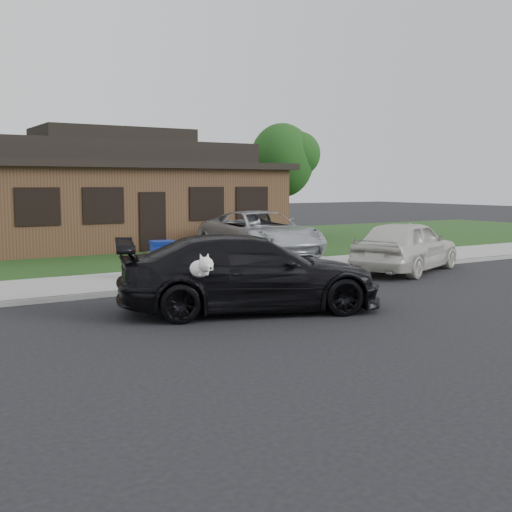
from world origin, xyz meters
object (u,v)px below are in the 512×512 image
white_compact (406,246)px  recycling_bin (163,260)px  minivan (260,234)px  sedan (250,273)px

white_compact → recycling_bin: 7.18m
minivan → recycling_bin: bearing=-144.6°
sedan → minivan: (4.79, 7.20, 0.13)m
sedan → recycling_bin: (-0.05, 4.26, -0.15)m
recycling_bin → white_compact: bearing=-2.5°
white_compact → recycling_bin: white_compact is taller
sedan → minivan: bearing=-14.6°
sedan → minivan: size_ratio=1.05×
white_compact → recycling_bin: bearing=54.0°
minivan → white_compact: (2.13, -4.64, -0.14)m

